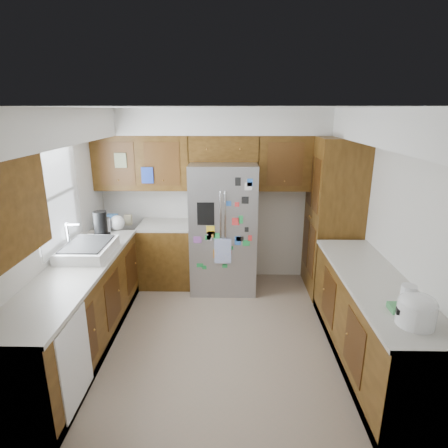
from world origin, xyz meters
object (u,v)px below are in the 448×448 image
(fridge, at_px, (223,227))
(paper_towel, at_px, (407,301))
(rice_cooker, at_px, (417,309))
(pantry, at_px, (333,217))

(fridge, relative_size, paper_towel, 6.76)
(rice_cooker, bearing_deg, paper_towel, 100.06)
(pantry, relative_size, fridge, 1.19)
(pantry, height_order, rice_cooker, pantry)
(fridge, bearing_deg, paper_towel, -57.92)
(pantry, bearing_deg, fridge, 177.94)
(paper_towel, bearing_deg, rice_cooker, -79.94)
(fridge, xyz_separation_m, paper_towel, (1.48, -2.36, 0.15))
(pantry, xyz_separation_m, rice_cooker, (-0.00, -2.42, -0.03))
(paper_towel, bearing_deg, fridge, 122.08)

